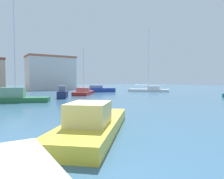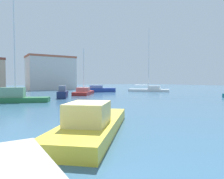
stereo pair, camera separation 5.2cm
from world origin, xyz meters
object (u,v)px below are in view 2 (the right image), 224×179
object	(u,v)px
motorboat_blue_center_channel	(97,89)
sailboat_green_distant_north	(15,97)
sailboat_white_far_right	(150,89)
motorboat_navy_behind_lamppost	(63,93)
motorboat_yellow_near_pier	(92,123)
sailboat_red_outer_mooring	(84,92)

from	to	relation	value
motorboat_blue_center_channel	sailboat_green_distant_north	bearing A→B (deg)	-143.36
sailboat_green_distant_north	motorboat_blue_center_channel	xyz separation A→B (m)	(17.08, 12.71, -0.08)
sailboat_white_far_right	motorboat_navy_behind_lamppost	distance (m)	21.66
motorboat_blue_center_channel	motorboat_yellow_near_pier	world-z (taller)	motorboat_yellow_near_pier
sailboat_white_far_right	motorboat_navy_behind_lamppost	xyz separation A→B (m)	(-21.01, -5.24, 0.12)
motorboat_navy_behind_lamppost	sailboat_green_distant_north	world-z (taller)	sailboat_green_distant_north
sailboat_red_outer_mooring	sailboat_green_distant_north	xyz separation A→B (m)	(-11.55, -7.16, 0.15)
sailboat_red_outer_mooring	motorboat_blue_center_channel	distance (m)	7.84
motorboat_yellow_near_pier	motorboat_navy_behind_lamppost	bearing A→B (deg)	75.13
motorboat_navy_behind_lamppost	motorboat_yellow_near_pier	size ratio (longest dim) A/B	0.58
motorboat_navy_behind_lamppost	sailboat_green_distant_north	size ratio (longest dim) A/B	0.36
sailboat_white_far_right	motorboat_blue_center_channel	bearing A→B (deg)	155.87
sailboat_white_far_right	motorboat_yellow_near_pier	bearing A→B (deg)	-136.91
motorboat_blue_center_channel	motorboat_yellow_near_pier	xyz separation A→B (m)	(-15.76, -29.06, -0.06)
motorboat_navy_behind_lamppost	motorboat_blue_center_channel	world-z (taller)	motorboat_navy_behind_lamppost
sailboat_white_far_right	sailboat_green_distant_north	bearing A→B (deg)	-163.60
sailboat_red_outer_mooring	motorboat_yellow_near_pier	bearing A→B (deg)	-113.52
motorboat_navy_behind_lamppost	motorboat_yellow_near_pier	distance (m)	19.85
sailboat_red_outer_mooring	sailboat_white_far_right	distance (m)	15.91
motorboat_blue_center_channel	sailboat_white_far_right	bearing A→B (deg)	-24.13
sailboat_red_outer_mooring	motorboat_blue_center_channel	xyz separation A→B (m)	(5.53, 5.55, 0.07)
motorboat_navy_behind_lamppost	motorboat_yellow_near_pier	bearing A→B (deg)	-104.87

